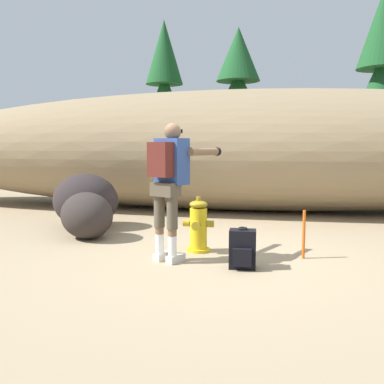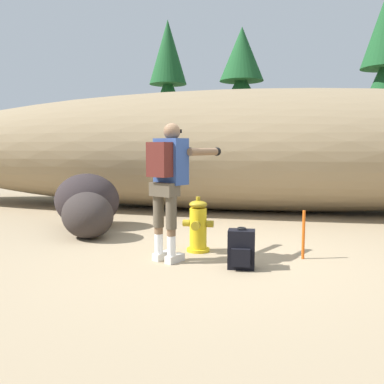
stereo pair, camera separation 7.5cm
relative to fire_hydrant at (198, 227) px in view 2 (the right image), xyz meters
The scene contains 10 objects.
ground_plane 0.46m from the fire_hydrant, 40.13° to the right, with size 56.00×56.00×0.04m, color #998466.
dirt_embankment 3.94m from the fire_hydrant, 86.60° to the left, with size 16.87×3.20×2.58m, color #897556.
fire_hydrant is the anchor object (origin of this frame).
utility_worker 0.90m from the fire_hydrant, 116.38° to the right, with size 0.78×1.04×1.65m.
spare_backpack 0.92m from the fire_hydrant, 46.77° to the right, with size 0.31×0.30×0.47m.
boulder_large 1.83m from the fire_hydrant, 165.71° to the left, with size 0.91×0.73×0.70m, color #2E2725.
boulder_mid 2.52m from the fire_hydrant, 149.78° to the left, with size 1.12×0.96×0.92m, color #2B2324.
pine_tree_far_left 11.44m from the fire_hydrant, 106.94° to the left, with size 2.19×2.19×6.14m.
pine_tree_left 9.81m from the fire_hydrant, 91.86° to the left, with size 2.30×2.30×5.39m.
survey_stake 1.34m from the fire_hydrant, ahead, with size 0.04×0.04×0.60m, color #E55914.
Camera 2 is at (0.80, -5.13, 1.37)m, focal length 39.32 mm.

